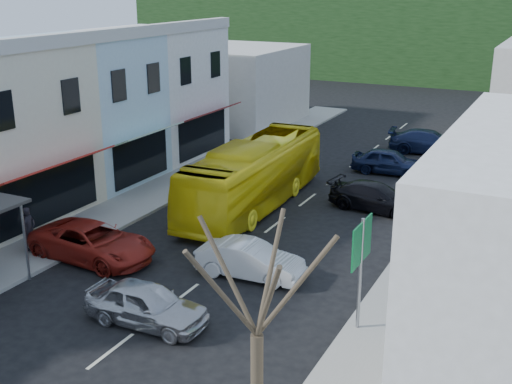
% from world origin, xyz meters
% --- Properties ---
extents(ground, '(120.00, 120.00, 0.00)m').
position_xyz_m(ground, '(0.00, 0.00, 0.00)').
color(ground, black).
rests_on(ground, ground).
extents(sidewalk_left, '(3.00, 52.00, 0.15)m').
position_xyz_m(sidewalk_left, '(-7.50, 10.00, 0.07)').
color(sidewalk_left, gray).
rests_on(sidewalk_left, ground).
extents(sidewalk_right, '(3.00, 52.00, 0.15)m').
position_xyz_m(sidewalk_right, '(7.50, 10.00, 0.07)').
color(sidewalk_right, gray).
rests_on(sidewalk_right, ground).
extents(shopfront_row, '(8.25, 30.00, 8.00)m').
position_xyz_m(shopfront_row, '(-12.49, 5.00, 4.00)').
color(shopfront_row, silver).
rests_on(shopfront_row, ground).
extents(distant_block_left, '(8.00, 10.00, 6.00)m').
position_xyz_m(distant_block_left, '(-12.00, 27.00, 3.00)').
color(distant_block_left, '#B7B2A8').
rests_on(distant_block_left, ground).
extents(hillside, '(80.00, 26.00, 14.00)m').
position_xyz_m(hillside, '(-1.45, 65.09, 6.73)').
color(hillside, black).
rests_on(hillside, ground).
extents(bus, '(2.89, 11.68, 3.10)m').
position_xyz_m(bus, '(-2.05, 9.93, 1.55)').
color(bus, yellow).
rests_on(bus, ground).
extents(car_silver, '(4.43, 1.88, 1.40)m').
position_xyz_m(car_silver, '(0.02, -2.12, 0.70)').
color(car_silver, '#B6B6BB').
rests_on(car_silver, ground).
extents(car_white, '(4.49, 2.02, 1.40)m').
position_xyz_m(car_white, '(1.46, 2.58, 0.70)').
color(car_white, silver).
rests_on(car_white, ground).
extents(car_red, '(4.69, 2.13, 1.40)m').
position_xyz_m(car_red, '(-5.00, 1.18, 0.70)').
color(car_red, maroon).
rests_on(car_red, ground).
extents(car_black_near, '(4.68, 2.33, 1.40)m').
position_xyz_m(car_black_near, '(3.59, 12.05, 0.70)').
color(car_black_near, black).
rests_on(car_black_near, ground).
extents(car_navy_mid, '(4.50, 2.07, 1.40)m').
position_xyz_m(car_navy_mid, '(2.46, 18.62, 0.70)').
color(car_navy_mid, black).
rests_on(car_navy_mid, ground).
extents(car_navy_far, '(4.68, 2.33, 1.40)m').
position_xyz_m(car_navy_far, '(3.57, 24.40, 0.70)').
color(car_navy_far, black).
rests_on(car_navy_far, ground).
extents(pedestrian_left, '(0.51, 0.67, 1.70)m').
position_xyz_m(pedestrian_left, '(-7.76, 0.53, 1.00)').
color(pedestrian_left, black).
rests_on(pedestrian_left, sidewalk_left).
extents(direction_sign, '(0.25, 1.76, 3.90)m').
position_xyz_m(direction_sign, '(6.40, 0.51, 1.95)').
color(direction_sign, '#095C2A').
rests_on(direction_sign, ground).
extents(street_tree, '(2.99, 2.99, 7.49)m').
position_xyz_m(street_tree, '(6.39, -6.78, 3.74)').
color(street_tree, '#372C1F').
rests_on(street_tree, ground).
extents(traffic_signal, '(1.08, 1.35, 5.42)m').
position_xyz_m(traffic_signal, '(6.28, 31.49, 2.71)').
color(traffic_signal, black).
rests_on(traffic_signal, ground).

